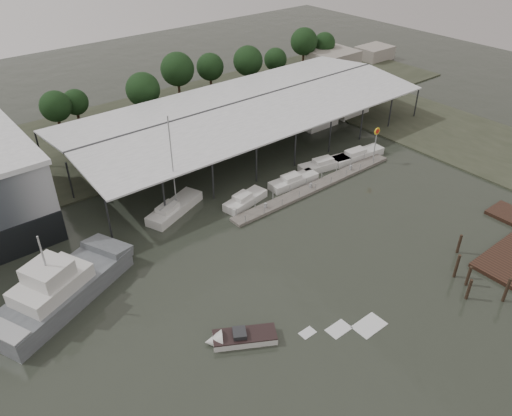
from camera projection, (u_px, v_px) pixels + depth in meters
ground at (282, 269)px, 54.10m from camera, size 200.00×200.00×0.00m
land_strip_far at (112, 139)px, 81.38m from camera, size 140.00×30.00×0.30m
land_strip_east at (442, 130)px, 84.29m from camera, size 20.00×60.00×0.30m
covered_boat_shed at (246, 104)px, 77.94m from camera, size 58.24×24.00×6.96m
floating_dock at (316, 186)px, 68.41m from camera, size 28.00×2.00×1.40m
shell_fuel_sign at (376, 138)px, 72.70m from camera, size 1.10×0.18×5.55m
distant_commercial_buildings at (346, 58)px, 113.31m from camera, size 22.00×8.00×4.00m
grey_trawler at (62, 288)px, 49.22m from camera, size 16.54×11.09×8.84m
white_sailboat at (174, 208)px, 62.93m from camera, size 8.95×5.60×13.11m
speedboat_underway at (239, 338)px, 45.32m from camera, size 15.88×9.93×2.00m
moored_cruiser_0 at (245, 200)px, 64.69m from camera, size 6.76×3.43×1.70m
moored_cruiser_1 at (293, 181)px, 68.88m from camera, size 7.44×2.65×1.70m
moored_cruiser_2 at (325, 164)px, 72.95m from camera, size 8.44×3.64×1.70m
moored_cruiser_3 at (357, 155)px, 75.37m from camera, size 9.24×3.15×1.70m
mooring_pilings at (479, 279)px, 51.15m from camera, size 6.28×9.61×3.51m
horizon_tree_line at (215, 67)px, 95.81m from camera, size 66.28×10.62×9.36m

